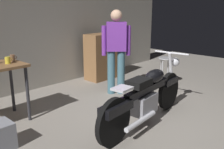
{
  "coord_description": "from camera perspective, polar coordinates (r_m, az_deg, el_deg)",
  "views": [
    {
      "loc": [
        -2.9,
        -2.05,
        1.72
      ],
      "look_at": [
        -0.0,
        0.7,
        0.65
      ],
      "focal_mm": 40.65,
      "sensor_mm": 36.0,
      "label": 1
    }
  ],
  "objects": [
    {
      "name": "ground_plane",
      "position": [
        3.95,
        7.53,
        -10.98
      ],
      "size": [
        12.0,
        12.0,
        0.0
      ],
      "primitive_type": "plane",
      "color": "gray"
    },
    {
      "name": "back_wall",
      "position": [
        5.66,
        -16.04,
        12.7
      ],
      "size": [
        8.0,
        0.12,
        3.1
      ],
      "primitive_type": "cube",
      "color": "gray",
      "rests_on": "ground_plane"
    },
    {
      "name": "motorcycle",
      "position": [
        3.79,
        7.76,
        -4.74
      ],
      "size": [
        2.19,
        0.62,
        1.0
      ],
      "rotation": [
        0.0,
        0.0,
        0.1
      ],
      "color": "black",
      "rests_on": "ground_plane"
    },
    {
      "name": "person_standing",
      "position": [
        5.02,
        0.95,
        5.87
      ],
      "size": [
        0.43,
        0.42,
        1.67
      ],
      "rotation": [
        0.0,
        0.0,
        2.37
      ],
      "color": "#406878",
      "rests_on": "ground_plane"
    },
    {
      "name": "shop_stool",
      "position": [
        5.72,
        11.92,
        2.33
      ],
      "size": [
        0.32,
        0.32,
        0.64
      ],
      "color": "#B2B2B7",
      "rests_on": "ground_plane"
    },
    {
      "name": "wooden_dresser",
      "position": [
        6.18,
        -2.28,
        4.07
      ],
      "size": [
        0.8,
        0.47,
        1.1
      ],
      "color": "brown",
      "rests_on": "ground_plane"
    },
    {
      "name": "mug_yellow_tall",
      "position": [
        4.08,
        -22.38,
        2.98
      ],
      "size": [
        0.11,
        0.08,
        0.1
      ],
      "color": "yellow",
      "rests_on": "workbench"
    },
    {
      "name": "mug_brown_stoneware",
      "position": [
        4.21,
        -21.45,
        3.46
      ],
      "size": [
        0.11,
        0.07,
        0.11
      ],
      "color": "brown",
      "rests_on": "workbench"
    }
  ]
}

